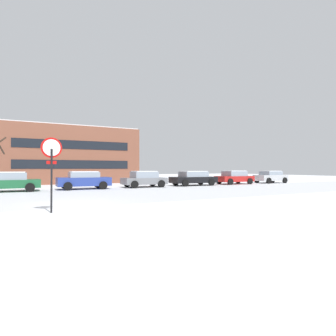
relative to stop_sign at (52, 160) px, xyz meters
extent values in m
plane|color=white|center=(1.03, 2.12, -1.98)|extent=(120.00, 120.00, 0.00)
cube|color=silver|center=(1.03, 6.08, -1.97)|extent=(80.00, 9.91, 0.00)
cylinder|color=black|center=(0.00, 0.00, -0.78)|extent=(0.07, 0.21, 2.38)
cylinder|color=red|center=(0.00, 0.00, 0.46)|extent=(0.75, 0.12, 0.76)
cylinder|color=white|center=(0.00, -0.01, 0.46)|extent=(0.62, 0.10, 0.62)
cube|color=red|center=(0.00, 0.00, -0.09)|extent=(0.36, 0.07, 0.12)
cylinder|color=white|center=(0.00, 0.01, 0.51)|extent=(0.42, 0.08, 0.42)
cube|color=#1E6038|center=(-1.72, 11.80, -1.41)|extent=(4.06, 1.94, 0.58)
cube|color=#8C99A8|center=(-1.72, 11.80, -0.87)|extent=(2.24, 1.76, 0.51)
cube|color=white|center=(-1.72, 11.80, -0.58)|extent=(2.04, 1.62, 0.06)
cylinder|color=black|center=(-0.39, 12.73, -1.66)|extent=(0.64, 0.23, 0.64)
cylinder|color=black|center=(-0.43, 10.82, -1.66)|extent=(0.64, 0.23, 0.64)
cube|color=#283D93|center=(3.48, 11.82, -1.37)|extent=(4.12, 1.83, 0.67)
cube|color=#8C99A8|center=(3.48, 11.82, -0.82)|extent=(2.28, 1.66, 0.43)
cube|color=white|center=(3.48, 11.82, -0.58)|extent=(2.07, 1.53, 0.06)
cylinder|color=black|center=(4.82, 12.70, -1.66)|extent=(0.64, 0.23, 0.64)
cylinder|color=black|center=(4.79, 10.90, -1.66)|extent=(0.64, 0.23, 0.64)
cylinder|color=black|center=(2.16, 12.74, -1.66)|extent=(0.64, 0.23, 0.64)
cylinder|color=black|center=(2.13, 10.94, -1.66)|extent=(0.64, 0.23, 0.64)
cube|color=slate|center=(8.67, 11.77, -1.42)|extent=(3.84, 1.96, 0.56)
cube|color=#8C99A8|center=(8.67, 11.77, -0.87)|extent=(2.12, 1.77, 0.54)
cube|color=white|center=(8.67, 11.77, -0.58)|extent=(1.93, 1.64, 0.06)
cylinder|color=black|center=(9.92, 12.72, -1.66)|extent=(0.64, 0.23, 0.64)
cylinder|color=black|center=(9.89, 10.79, -1.66)|extent=(0.64, 0.23, 0.64)
cylinder|color=black|center=(7.45, 12.76, -1.66)|extent=(0.64, 0.23, 0.64)
cylinder|color=black|center=(7.42, 10.83, -1.66)|extent=(0.64, 0.23, 0.64)
cube|color=black|center=(13.86, 11.81, -1.42)|extent=(4.52, 1.94, 0.57)
cube|color=#8C99A8|center=(13.86, 11.81, -0.88)|extent=(2.50, 1.76, 0.51)
cube|color=white|center=(13.86, 11.81, -0.60)|extent=(2.27, 1.62, 0.06)
cylinder|color=black|center=(15.34, 12.73, -1.66)|extent=(0.64, 0.23, 0.64)
cylinder|color=black|center=(15.31, 10.83, -1.66)|extent=(0.64, 0.23, 0.64)
cylinder|color=black|center=(12.42, 12.78, -1.66)|extent=(0.64, 0.23, 0.64)
cylinder|color=black|center=(12.39, 10.88, -1.66)|extent=(0.64, 0.23, 0.64)
cube|color=red|center=(19.06, 11.88, -1.42)|extent=(4.01, 1.89, 0.58)
cube|color=#8C99A8|center=(19.06, 11.88, -0.87)|extent=(2.22, 1.71, 0.52)
cube|color=white|center=(19.06, 11.88, -0.58)|extent=(2.02, 1.58, 0.06)
cylinder|color=black|center=(20.37, 12.79, -1.66)|extent=(0.64, 0.23, 0.64)
cylinder|color=black|center=(20.34, 10.93, -1.66)|extent=(0.64, 0.23, 0.64)
cylinder|color=black|center=(17.78, 12.83, -1.66)|extent=(0.64, 0.23, 0.64)
cylinder|color=black|center=(17.75, 10.97, -1.66)|extent=(0.64, 0.23, 0.64)
cube|color=silver|center=(24.25, 11.71, -1.38)|extent=(3.84, 1.80, 0.65)
cube|color=#8C99A8|center=(24.25, 11.71, -0.85)|extent=(2.12, 1.63, 0.41)
cube|color=white|center=(24.25, 11.71, -0.61)|extent=(1.93, 1.51, 0.06)
cylinder|color=black|center=(25.50, 12.57, -1.66)|extent=(0.64, 0.23, 0.64)
cylinder|color=black|center=(25.47, 10.80, -1.66)|extent=(0.64, 0.23, 0.64)
cylinder|color=black|center=(23.03, 12.62, -1.66)|extent=(0.64, 0.23, 0.64)
cylinder|color=black|center=(23.00, 10.84, -1.66)|extent=(0.64, 0.23, 0.64)
cylinder|color=#423326|center=(-2.44, 15.06, 1.35)|extent=(0.58, 1.34, 1.04)
cube|color=brown|center=(4.02, 24.19, 1.14)|extent=(14.64, 9.27, 6.23)
cube|color=white|center=(4.02, 24.19, 4.31)|extent=(14.35, 9.08, 0.10)
cube|color=black|center=(4.02, 19.54, 0.10)|extent=(11.72, 0.04, 0.90)
cube|color=black|center=(4.02, 19.54, 2.18)|extent=(11.72, 0.04, 0.90)
camera|label=1|loc=(-1.02, -11.28, -0.31)|focal=30.15mm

